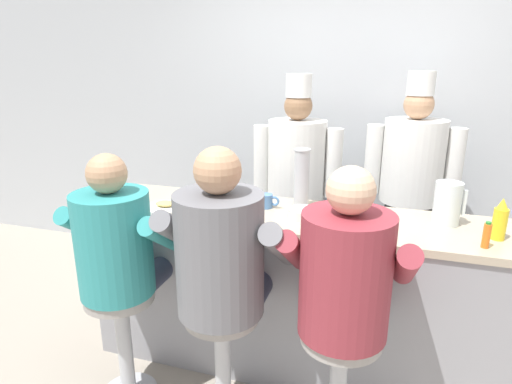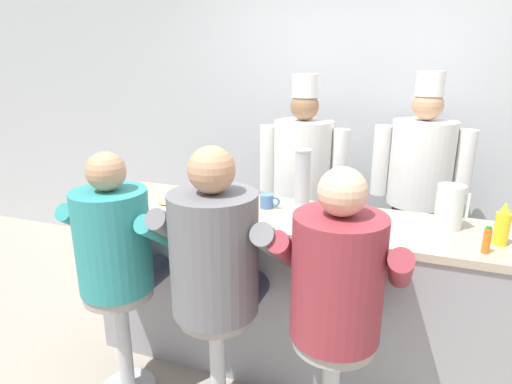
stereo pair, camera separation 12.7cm
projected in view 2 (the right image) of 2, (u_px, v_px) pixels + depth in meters
wall_back at (354, 121)px, 3.49m from camera, size 10.00×0.06×2.70m
diner_counter at (311, 295)px, 2.52m from camera, size 2.66×0.58×0.98m
ketchup_bottle_red at (344, 213)px, 2.10m from camera, size 0.07×0.07×0.25m
mustard_bottle_yellow at (502, 225)px, 2.00m from camera, size 0.07×0.07×0.21m
hot_sauce_bottle_orange at (487, 240)px, 1.92m from camera, size 0.03×0.03×0.13m
water_pitcher_clear at (450, 207)px, 2.20m from camera, size 0.16×0.14×0.23m
breakfast_plate at (167, 205)px, 2.54m from camera, size 0.25×0.25×0.05m
cereal_bowl at (302, 214)px, 2.34m from camera, size 0.16×0.16×0.06m
coffee_mug_blue at (267, 201)px, 2.52m from camera, size 0.12×0.08×0.08m
cup_stack_steel at (303, 179)px, 2.48m from camera, size 0.10×0.10×0.35m
napkin_dispenser_chrome at (349, 212)px, 2.27m from camera, size 0.12×0.07×0.13m
diner_seated_teal at (118, 249)px, 2.24m from camera, size 0.58×0.57×1.39m
diner_seated_grey at (218, 260)px, 2.04m from camera, size 0.63×0.62×1.46m
diner_seated_maroon at (338, 285)px, 1.85m from camera, size 0.60×0.59×1.42m
cook_in_whites_near at (302, 180)px, 3.24m from camera, size 0.68×0.43×1.73m
cook_in_whites_far at (419, 183)px, 3.11m from camera, size 0.68×0.44×1.75m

